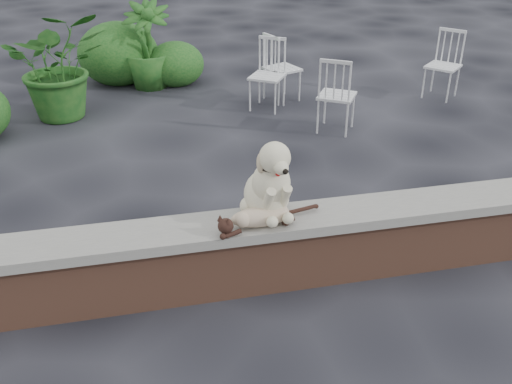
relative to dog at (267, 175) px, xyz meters
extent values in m
plane|color=black|center=(0.34, -0.07, -0.90)|extent=(60.00, 60.00, 0.00)
cube|color=brown|center=(0.34, -0.07, -0.65)|extent=(6.00, 0.30, 0.50)
cube|color=slate|center=(0.34, -0.07, -0.36)|extent=(6.20, 0.40, 0.08)
imported|color=#144818|center=(-1.78, 3.98, -0.21)|extent=(1.41, 1.27, 1.39)
imported|color=#144818|center=(-0.62, 4.99, -0.27)|extent=(0.81, 0.81, 1.26)
ellipsoid|color=#144818|center=(-1.06, 5.37, -0.47)|extent=(1.22, 1.12, 0.97)
ellipsoid|color=#144818|center=(-0.22, 5.06, -0.59)|extent=(0.87, 0.79, 0.68)
camera|label=1|loc=(-0.85, -3.50, 1.83)|focal=39.74mm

